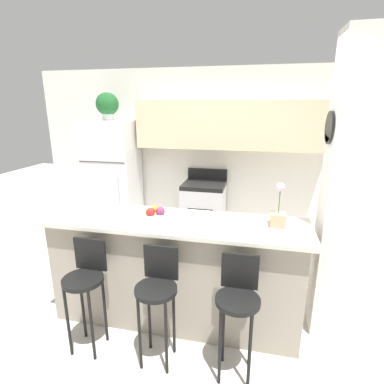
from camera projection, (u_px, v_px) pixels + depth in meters
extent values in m
plane|color=beige|center=(175.00, 318.00, 2.93)|extent=(14.00, 14.00, 0.00)
cube|color=white|center=(212.00, 155.00, 4.62)|extent=(5.60, 0.06, 2.55)
cube|color=beige|center=(230.00, 125.00, 4.26)|extent=(2.73, 0.32, 0.68)
cube|color=white|center=(207.00, 139.00, 4.40)|extent=(0.71, 0.28, 0.12)
cube|color=white|center=(346.00, 197.00, 2.47)|extent=(0.36, 0.32, 2.55)
cylinder|color=black|center=(330.00, 128.00, 2.36)|extent=(0.02, 0.26, 0.26)
cylinder|color=white|center=(329.00, 128.00, 2.36)|extent=(0.01, 0.23, 0.23)
cube|color=gray|center=(175.00, 273.00, 2.79)|extent=(2.24, 0.52, 0.99)
cube|color=beige|center=(174.00, 222.00, 2.65)|extent=(2.36, 0.64, 0.04)
cube|color=white|center=(114.00, 196.00, 4.78)|extent=(0.76, 0.60, 1.22)
cube|color=white|center=(110.00, 140.00, 4.53)|extent=(0.76, 0.60, 0.57)
cube|color=#333333|center=(101.00, 162.00, 4.33)|extent=(0.72, 0.01, 0.01)
cylinder|color=#B2B2B7|center=(119.00, 200.00, 4.42)|extent=(0.02, 0.02, 0.67)
cube|color=silver|center=(204.00, 214.00, 4.54)|extent=(0.61, 0.59, 0.85)
cube|color=black|center=(204.00, 185.00, 4.42)|extent=(0.61, 0.59, 0.06)
cube|color=black|center=(207.00, 174.00, 4.65)|extent=(0.61, 0.04, 0.16)
cube|color=black|center=(200.00, 218.00, 4.25)|extent=(0.37, 0.01, 0.27)
cylinder|color=black|center=(83.00, 280.00, 2.40)|extent=(0.33, 0.33, 0.03)
cube|color=black|center=(90.00, 254.00, 2.48)|extent=(0.28, 0.02, 0.28)
cylinder|color=black|center=(68.00, 322.00, 2.41)|extent=(0.02, 0.02, 0.64)
cylinder|color=black|center=(92.00, 326.00, 2.37)|extent=(0.02, 0.02, 0.64)
cylinder|color=black|center=(83.00, 306.00, 2.61)|extent=(0.02, 0.02, 0.64)
cylinder|color=black|center=(105.00, 309.00, 2.57)|extent=(0.02, 0.02, 0.64)
cylinder|color=black|center=(156.00, 290.00, 2.27)|extent=(0.33, 0.33, 0.03)
cube|color=black|center=(161.00, 262.00, 2.35)|extent=(0.28, 0.02, 0.28)
cylinder|color=black|center=(140.00, 334.00, 2.28)|extent=(0.02, 0.02, 0.64)
cylinder|color=black|center=(166.00, 339.00, 2.24)|extent=(0.02, 0.02, 0.64)
cylinder|color=black|center=(149.00, 316.00, 2.48)|extent=(0.02, 0.02, 0.64)
cylinder|color=black|center=(174.00, 320.00, 2.44)|extent=(0.02, 0.02, 0.64)
cylinder|color=black|center=(238.00, 301.00, 2.14)|extent=(0.33, 0.33, 0.03)
cube|color=black|center=(240.00, 271.00, 2.23)|extent=(0.28, 0.02, 0.28)
cylinder|color=black|center=(220.00, 348.00, 2.15)|extent=(0.02, 0.02, 0.64)
cylinder|color=black|center=(250.00, 353.00, 2.11)|extent=(0.02, 0.02, 0.64)
cylinder|color=black|center=(223.00, 327.00, 2.35)|extent=(0.02, 0.02, 0.64)
cylinder|color=black|center=(251.00, 332.00, 2.31)|extent=(0.02, 0.02, 0.64)
cylinder|color=silver|center=(108.00, 117.00, 4.44)|extent=(0.17, 0.17, 0.11)
sphere|color=#1E5B28|center=(107.00, 104.00, 4.39)|extent=(0.33, 0.33, 0.33)
cube|color=tan|center=(278.00, 220.00, 2.50)|extent=(0.12, 0.12, 0.11)
cylinder|color=#386633|center=(279.00, 201.00, 2.46)|extent=(0.01, 0.01, 0.21)
sphere|color=#E5B2D1|center=(281.00, 187.00, 2.42)|extent=(0.07, 0.07, 0.07)
cylinder|color=silver|center=(155.00, 216.00, 2.67)|extent=(0.22, 0.22, 0.05)
sphere|color=#7A2D56|center=(160.00, 211.00, 2.65)|extent=(0.08, 0.08, 0.08)
sphere|color=orange|center=(155.00, 209.00, 2.71)|extent=(0.07, 0.07, 0.07)
sphere|color=red|center=(150.00, 212.00, 2.63)|extent=(0.08, 0.08, 0.08)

